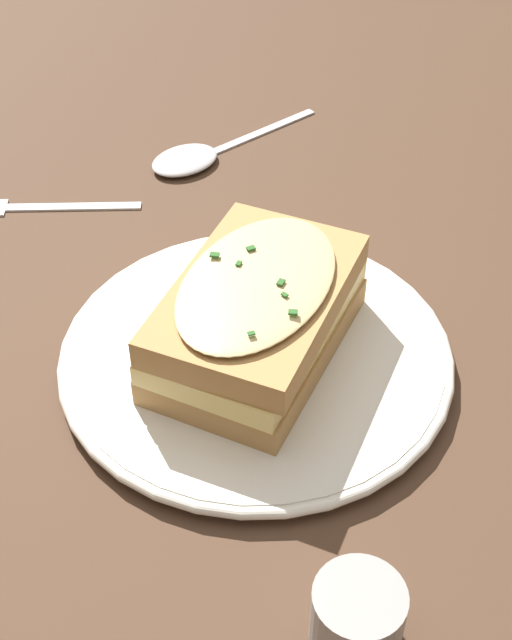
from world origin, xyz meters
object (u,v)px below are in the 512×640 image
object	(u,v)px
dinner_plate	(256,356)
sandwich	(256,315)
fork	(5,207)
condiment_pot	(357,618)
spoon	(194,157)

from	to	relation	value
dinner_plate	sandwich	bearing A→B (deg)	-124.36
dinner_plate	fork	world-z (taller)	dinner_plate
dinner_plate	condiment_pot	bearing A→B (deg)	-139.36
dinner_plate	spoon	world-z (taller)	dinner_plate
fork	sandwich	bearing A→B (deg)	-132.56
dinner_plate	fork	xyz separation A→B (m)	(0.07, 0.26, -0.01)
fork	condiment_pot	xyz separation A→B (m)	(-0.22, -0.39, 0.02)
dinner_plate	condiment_pot	world-z (taller)	condiment_pot
spoon	condiment_pot	bearing A→B (deg)	154.58
sandwich	spoon	size ratio (longest dim) A/B	0.92
sandwich	condiment_pot	distance (m)	0.20
sandwich	fork	bearing A→B (deg)	75.44
spoon	condiment_pot	world-z (taller)	condiment_pot
sandwich	condiment_pot	xyz separation A→B (m)	(-0.15, -0.13, -0.02)
fork	spoon	bearing A→B (deg)	-66.19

